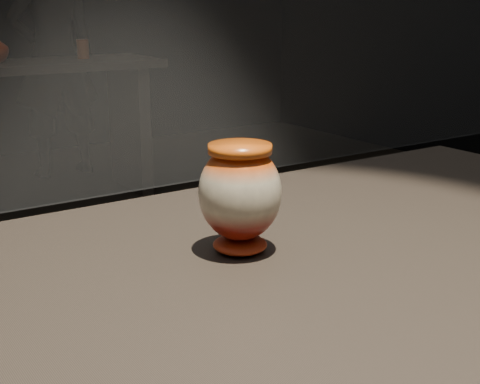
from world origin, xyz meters
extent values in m
cube|color=black|center=(0.00, 0.00, 0.88)|extent=(2.00, 0.80, 0.05)
ellipsoid|color=maroon|center=(0.16, 0.06, 0.91)|extent=(0.08, 0.08, 0.02)
ellipsoid|color=beige|center=(0.16, 0.06, 0.99)|extent=(0.13, 0.13, 0.14)
cylinder|color=#E55415|center=(0.16, 0.06, 1.05)|extent=(0.09, 0.09, 0.01)
cube|color=black|center=(1.53, 3.45, 0.42)|extent=(0.08, 0.50, 0.85)
cylinder|color=#943B15|center=(1.24, 3.48, 0.96)|extent=(0.08, 0.08, 0.12)
imported|color=black|center=(1.26, 4.11, 0.87)|extent=(0.63, 0.42, 1.74)
camera|label=1|loc=(-0.35, -0.70, 1.25)|focal=50.00mm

